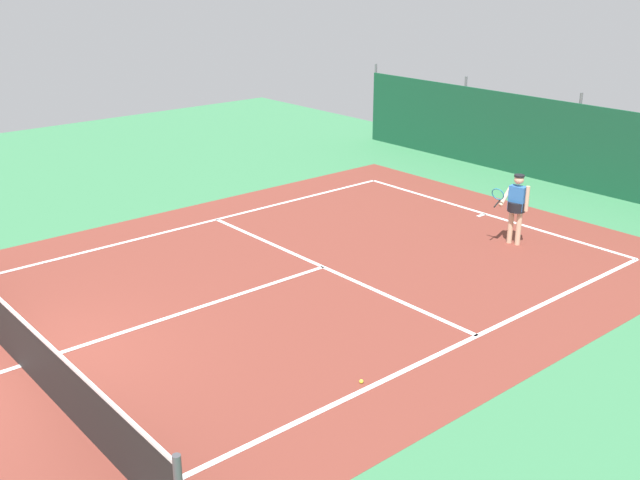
{
  "coord_description": "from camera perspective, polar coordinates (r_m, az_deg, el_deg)",
  "views": [
    {
      "loc": [
        11.19,
        -3.23,
        6.11
      ],
      "look_at": [
        0.53,
        5.87,
        0.9
      ],
      "focal_mm": 42.21,
      "sensor_mm": 36.0,
      "label": 1
    }
  ],
  "objects": [
    {
      "name": "ground_plane",
      "position": [
        13.16,
        -21.7,
        -8.88
      ],
      "size": [
        36.0,
        36.0,
        0.0
      ],
      "primitive_type": "plane",
      "color": "#387A4C"
    },
    {
      "name": "tennis_ball_near_player",
      "position": [
        11.8,
        3.15,
        -10.66
      ],
      "size": [
        0.07,
        0.07,
        0.07
      ],
      "primitive_type": "sphere",
      "color": "#CCDB33",
      "rests_on": "ground"
    },
    {
      "name": "tennis_net",
      "position": [
        12.93,
        -21.99,
        -6.89
      ],
      "size": [
        10.12,
        0.1,
        1.1
      ],
      "color": "black",
      "rests_on": "ground"
    },
    {
      "name": "tennis_player",
      "position": [
        17.56,
        14.65,
        2.66
      ],
      "size": [
        0.63,
        0.8,
        1.64
      ],
      "rotation": [
        0.0,
        0.0,
        3.33
      ],
      "color": "#D8AD8C",
      "rests_on": "ground"
    },
    {
      "name": "court_surface",
      "position": [
        13.15,
        -21.7,
        -8.87
      ],
      "size": [
        11.02,
        26.6,
        0.01
      ],
      "color": "brown",
      "rests_on": "ground"
    },
    {
      "name": "back_fence",
      "position": [
        23.13,
        19.21,
        5.64
      ],
      "size": [
        16.3,
        0.98,
        2.7
      ],
      "color": "#14472D",
      "rests_on": "ground"
    }
  ]
}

